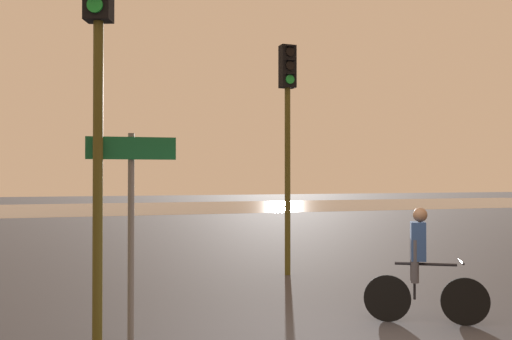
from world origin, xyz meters
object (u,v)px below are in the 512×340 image
object	(u,v)px
traffic_light_center	(288,116)
traffic_light_near_left	(98,70)
cyclist	(421,265)
direction_sign_post	(131,206)

from	to	relation	value
traffic_light_center	traffic_light_near_left	bearing A→B (deg)	42.98
traffic_light_near_left	cyclist	world-z (taller)	traffic_light_near_left
cyclist	traffic_light_center	bearing A→B (deg)	-145.67
traffic_light_center	traffic_light_near_left	xyz separation A→B (m)	(-4.11, -4.03, -0.00)
traffic_light_near_left	cyclist	xyz separation A→B (m)	(4.37, -0.28, -2.52)
traffic_light_center	direction_sign_post	world-z (taller)	traffic_light_center
traffic_light_near_left	direction_sign_post	bearing A→B (deg)	-143.45
traffic_light_center	cyclist	xyz separation A→B (m)	(0.26, -4.31, -2.52)
traffic_light_center	cyclist	distance (m)	5.00
direction_sign_post	traffic_light_center	bearing A→B (deg)	-127.39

